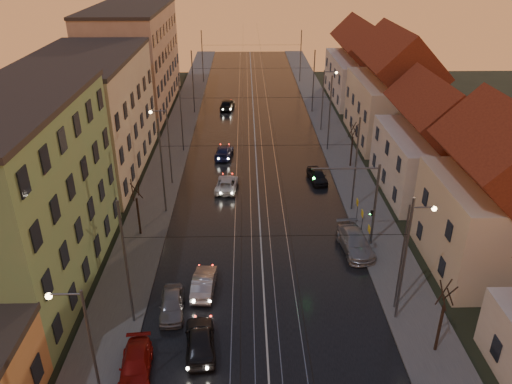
{
  "coord_description": "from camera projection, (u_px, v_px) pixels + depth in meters",
  "views": [
    {
      "loc": [
        -1.18,
        -16.57,
        22.23
      ],
      "look_at": [
        -0.33,
        22.12,
        2.91
      ],
      "focal_mm": 35.0,
      "sensor_mm": 36.0,
      "label": 1
    }
  ],
  "objects": [
    {
      "name": "tram_rail_1",
      "position": [
        249.0,
        147.0,
        60.52
      ],
      "size": [
        0.06,
        120.0,
        0.03
      ],
      "primitive_type": "cube",
      "color": "gray",
      "rests_on": "road"
    },
    {
      "name": "traffic_light_mast",
      "position": [
        363.0,
        195.0,
        38.98
      ],
      "size": [
        5.3,
        0.32,
        7.2
      ],
      "color": "#595B60",
      "rests_on": "ground"
    },
    {
      "name": "street_lamp_0",
      "position": [
        85.0,
        342.0,
        24.2
      ],
      "size": [
        1.75,
        0.32,
        8.0
      ],
      "color": "#595B60",
      "rests_on": "ground"
    },
    {
      "name": "catenary_pole_l_3",
      "position": [
        181.0,
        115.0,
        57.48
      ],
      "size": [
        0.16,
        0.16,
        9.0
      ],
      "primitive_type": "cylinder",
      "color": "#595B60",
      "rests_on": "ground"
    },
    {
      "name": "house_right_3",
      "position": [
        394.0,
        93.0,
        60.98
      ],
      "size": [
        9.18,
        14.28,
        11.5
      ],
      "color": "beige",
      "rests_on": "ground"
    },
    {
      "name": "catenary_pole_r_3",
      "position": [
        330.0,
        114.0,
        57.82
      ],
      "size": [
        0.16,
        0.16,
        9.0
      ],
      "primitive_type": "cylinder",
      "color": "#595B60",
      "rests_on": "ground"
    },
    {
      "name": "road",
      "position": [
        255.0,
        148.0,
        60.55
      ],
      "size": [
        16.0,
        120.0,
        0.04
      ],
      "primitive_type": "cube",
      "color": "black",
      "rests_on": "ground"
    },
    {
      "name": "house_right_1",
      "position": [
        497.0,
        202.0,
        36.1
      ],
      "size": [
        8.67,
        10.2,
        10.8
      ],
      "color": "beige",
      "rests_on": "ground"
    },
    {
      "name": "catenary_pole_r_4",
      "position": [
        313.0,
        82.0,
        71.24
      ],
      "size": [
        0.16,
        0.16,
        9.0
      ],
      "primitive_type": "cylinder",
      "color": "#595B60",
      "rests_on": "ground"
    },
    {
      "name": "tram_rail_2",
      "position": [
        262.0,
        147.0,
        60.55
      ],
      "size": [
        0.06,
        120.0,
        0.03
      ],
      "primitive_type": "cube",
      "color": "gray",
      "rests_on": "road"
    },
    {
      "name": "parked_right_1",
      "position": [
        355.0,
        242.0,
        39.99
      ],
      "size": [
        2.66,
        5.48,
        1.54
      ],
      "primitive_type": "imported",
      "rotation": [
        0.0,
        0.0,
        0.1
      ],
      "color": "gray",
      "rests_on": "ground"
    },
    {
      "name": "parked_right_2",
      "position": [
        317.0,
        176.0,
        51.67
      ],
      "size": [
        2.09,
        4.11,
        1.34
      ],
      "primitive_type": "imported",
      "rotation": [
        0.0,
        0.0,
        0.13
      ],
      "color": "black",
      "rests_on": "ground"
    },
    {
      "name": "bare_tree_0",
      "position": [
        138.0,
        209.0,
        41.36
      ],
      "size": [
        1.09,
        1.09,
        5.11
      ],
      "color": "black",
      "rests_on": "ground"
    },
    {
      "name": "sidewalk_right",
      "position": [
        337.0,
        147.0,
        60.72
      ],
      "size": [
        4.0,
        120.0,
        0.15
      ],
      "primitive_type": "cube",
      "color": "#4C4C4C",
      "rests_on": "ground"
    },
    {
      "name": "apartment_left_3",
      "position": [
        134.0,
        59.0,
        73.19
      ],
      "size": [
        10.0,
        24.0,
        14.0
      ],
      "primitive_type": "cube",
      "color": "#967661",
      "rests_on": "ground"
    },
    {
      "name": "sidewalk_left",
      "position": [
        173.0,
        148.0,
        60.33
      ],
      "size": [
        4.0,
        120.0,
        0.15
      ],
      "primitive_type": "cube",
      "color": "#4C4C4C",
      "rests_on": "ground"
    },
    {
      "name": "catenary_pole_l_5",
      "position": [
        202.0,
        57.0,
        87.0
      ],
      "size": [
        0.16,
        0.16,
        9.0
      ],
      "primitive_type": "cylinder",
      "color": "#595B60",
      "rests_on": "ground"
    },
    {
      "name": "house_right_2",
      "position": [
        434.0,
        147.0,
        48.08
      ],
      "size": [
        9.18,
        12.24,
        9.2
      ],
      "color": "beige",
      "rests_on": "ground"
    },
    {
      "name": "tram_rail_3",
      "position": [
        274.0,
        147.0,
        60.58
      ],
      "size": [
        0.06,
        120.0,
        0.03
      ],
      "primitive_type": "cube",
      "color": "gray",
      "rests_on": "road"
    },
    {
      "name": "tram_rail_0",
      "position": [
        237.0,
        147.0,
        60.49
      ],
      "size": [
        0.06,
        120.0,
        0.03
      ],
      "primitive_type": "cube",
      "color": "gray",
      "rests_on": "road"
    },
    {
      "name": "catenary_pole_r_2",
      "position": [
        356.0,
        166.0,
        44.4
      ],
      "size": [
        0.16,
        0.16,
        9.0
      ],
      "primitive_type": "cylinder",
      "color": "#595B60",
      "rests_on": "ground"
    },
    {
      "name": "driving_car_3",
      "position": [
        224.0,
        152.0,
        57.66
      ],
      "size": [
        2.3,
        4.64,
        1.29
      ],
      "primitive_type": "imported",
      "rotation": [
        0.0,
        0.0,
        3.03
      ],
      "color": "#161B44",
      "rests_on": "ground"
    },
    {
      "name": "apartment_left_1",
      "position": [
        8.0,
        201.0,
        34.05
      ],
      "size": [
        10.0,
        18.0,
        13.0
      ],
      "primitive_type": "cube",
      "color": "#608E5A",
      "rests_on": "ground"
    },
    {
      "name": "street_lamp_2",
      "position": [
        166.0,
        139.0,
        49.25
      ],
      "size": [
        1.75,
        0.32,
        8.0
      ],
      "color": "#595B60",
      "rests_on": "ground"
    },
    {
      "name": "driving_car_2",
      "position": [
        227.0,
        184.0,
        50.04
      ],
      "size": [
        2.45,
        4.64,
        1.24
      ],
      "primitive_type": "imported",
      "rotation": [
        0.0,
        0.0,
        3.05
      ],
      "color": "silver",
      "rests_on": "ground"
    },
    {
      "name": "catenary_pole_r_5",
      "position": [
        301.0,
        56.0,
        87.34
      ],
      "size": [
        0.16,
        0.16,
        9.0
      ],
      "primitive_type": "cylinder",
      "color": "#595B60",
      "rests_on": "ground"
    },
    {
      "name": "catenary_pole_r_1",
      "position": [
        404.0,
        262.0,
        30.99
      ],
      "size": [
        0.16,
        0.16,
        9.0
      ],
      "primitive_type": "cylinder",
      "color": "#595B60",
      "rests_on": "ground"
    },
    {
      "name": "catenary_pole_l_2",
      "position": [
        162.0,
        167.0,
        44.06
      ],
      "size": [
        0.16,
        0.16,
        9.0
      ],
      "primitive_type": "cylinder",
      "color": "#595B60",
      "rests_on": "ground"
    },
    {
      "name": "parked_left_3",
      "position": [
        172.0,
        304.0,
        33.25
      ],
      "size": [
        1.88,
        4.07,
        1.35
      ],
      "primitive_type": "imported",
      "rotation": [
        0.0,
        0.0,
        0.07
      ],
      "color": "gray",
      "rests_on": "ground"
    },
    {
      "name": "driving_car_1",
      "position": [
        204.0,
        283.0,
        35.33
      ],
      "size": [
        1.69,
        4.29,
        1.39
      ],
      "primitive_type": "imported",
      "rotation": [
        0.0,
        0.0,
        3.09
      ],
      "color": "#939398",
      "rests_on": "ground"
    },
    {
      "name": "street_lamp_1",
      "position": [
        408.0,
        248.0,
        31.72
      ],
      "size": [
        1.75,
        0.32,
        8.0
      ],
      "color": "#595B60",
      "rests_on": "ground"
    },
    {
      "name": "bare_tree_1",
      "position": [
        441.0,
        319.0,
        29.23
      ],
      "size": [
        1.09,
        1.09,
        5.11
      ],
      "color": "black",
      "rests_on": "ground"
    },
    {
      "name": "apartment_left_2",
      "position": [
        90.0,
        117.0,
        52.16
      ],
      "size": [
        10.0,
        20.0,
        12.0
      ],
      "primitive_type": "cube",
      "color": "tan",
      "rests_on": "ground"
    },
    {
      "name": "catenary_pole_l_1",
      "position": [
        126.0,
        265.0,
        30.65
      ],
      "size": [
        0.16,
        0.16,
        9.0
      ],
      "primitive_type": "cylinder",
      "color": "#595B60",
      "rests_on": "ground"
    },
    {
      "name": "catenary_pole_l_4",
      "position": [
        193.0,
        83.0,
        70.9
      ],
      "size": [
        0.16,
        0.16,
        9.0
      ],
      "primitive_type": "cylinder",
      "color": "#595B60",
      "rests_on": "ground"
    },
    {
      "name": "street_lamp_3",
      "position": [
        325.0,
        95.0,
        63.92
      ],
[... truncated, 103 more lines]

